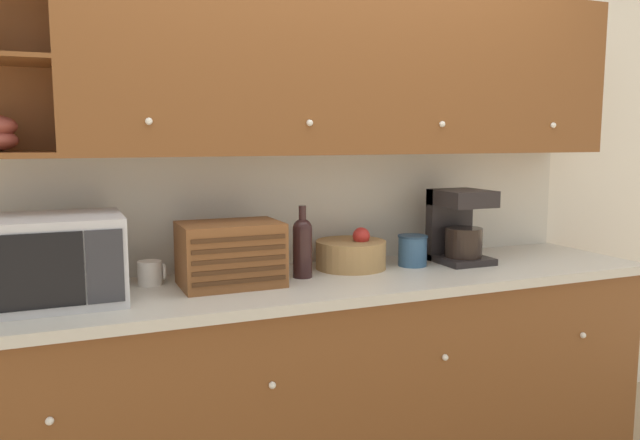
# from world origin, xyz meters

# --- Properties ---
(wall_back) EXTENTS (5.27, 0.06, 2.60)m
(wall_back) POSITION_xyz_m (0.00, 0.03, 1.30)
(wall_back) COLOR silver
(wall_back) RESTS_ON ground_plane
(counter_unit) EXTENTS (2.89, 0.67, 0.93)m
(counter_unit) POSITION_xyz_m (-0.00, -0.32, 0.46)
(counter_unit) COLOR brown
(counter_unit) RESTS_ON ground_plane
(backsplash_panel) EXTENTS (2.87, 0.01, 0.50)m
(backsplash_panel) POSITION_xyz_m (0.00, -0.01, 1.18)
(backsplash_panel) COLOR beige
(backsplash_panel) RESTS_ON counter_unit
(upper_cabinets) EXTENTS (2.87, 0.36, 0.71)m
(upper_cabinets) POSITION_xyz_m (0.17, -0.17, 1.78)
(upper_cabinets) COLOR brown
(upper_cabinets) RESTS_ON backsplash_panel
(microwave) EXTENTS (0.53, 0.39, 0.31)m
(microwave) POSITION_xyz_m (-1.08, -0.32, 1.08)
(microwave) COLOR silver
(microwave) RESTS_ON counter_unit
(mug) EXTENTS (0.11, 0.09, 0.09)m
(mug) POSITION_xyz_m (-0.70, -0.18, 0.98)
(mug) COLOR silver
(mug) RESTS_ON counter_unit
(bread_box) EXTENTS (0.39, 0.27, 0.25)m
(bread_box) POSITION_xyz_m (-0.41, -0.30, 1.05)
(bread_box) COLOR brown
(bread_box) RESTS_ON counter_unit
(wine_bottle) EXTENTS (0.08, 0.08, 0.30)m
(wine_bottle) POSITION_xyz_m (-0.10, -0.28, 1.06)
(wine_bottle) COLOR black
(wine_bottle) RESTS_ON counter_unit
(fruit_basket) EXTENTS (0.31, 0.31, 0.18)m
(fruit_basket) POSITION_xyz_m (0.16, -0.20, 0.99)
(fruit_basket) COLOR #A87F4C
(fruit_basket) RESTS_ON counter_unit
(storage_canister) EXTENTS (0.13, 0.13, 0.14)m
(storage_canister) POSITION_xyz_m (0.44, -0.26, 1.00)
(storage_canister) COLOR #33567A
(storage_canister) RESTS_ON counter_unit
(coffee_maker) EXTENTS (0.23, 0.25, 0.34)m
(coffee_maker) POSITION_xyz_m (0.68, -0.26, 1.10)
(coffee_maker) COLOR black
(coffee_maker) RESTS_ON counter_unit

